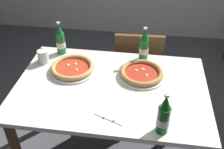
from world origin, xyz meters
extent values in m
cube|color=silver|center=(0.00, 0.00, 0.73)|extent=(1.20, 0.80, 0.03)
cylinder|color=brown|center=(-0.54, 0.34, 0.36)|extent=(0.06, 0.06, 0.72)
cylinder|color=brown|center=(0.54, 0.34, 0.36)|extent=(0.06, 0.06, 0.72)
cube|color=brown|center=(0.14, 0.68, 0.43)|extent=(0.42, 0.42, 0.04)
cube|color=brown|center=(0.15, 0.50, 0.65)|extent=(0.38, 0.05, 0.40)
cylinder|color=brown|center=(0.30, 0.86, 0.21)|extent=(0.04, 0.04, 0.41)
cylinder|color=brown|center=(-0.04, 0.84, 0.21)|extent=(0.04, 0.04, 0.41)
cylinder|color=brown|center=(0.32, 0.52, 0.21)|extent=(0.04, 0.04, 0.41)
cylinder|color=brown|center=(-0.02, 0.50, 0.21)|extent=(0.04, 0.04, 0.41)
cylinder|color=white|center=(0.18, 0.13, 0.76)|extent=(0.31, 0.31, 0.01)
cylinder|color=#AD2D19|center=(0.18, 0.13, 0.77)|extent=(0.22, 0.22, 0.01)
torus|color=#B78447|center=(0.18, 0.13, 0.78)|extent=(0.29, 0.29, 0.03)
sphere|color=silver|center=(0.15, 0.16, 0.77)|extent=(0.02, 0.02, 0.02)
sphere|color=silver|center=(0.22, 0.11, 0.77)|extent=(0.02, 0.02, 0.02)
sphere|color=silver|center=(0.19, 0.17, 0.77)|extent=(0.02, 0.02, 0.02)
cylinder|color=white|center=(-0.28, 0.13, 0.76)|extent=(0.32, 0.32, 0.01)
cylinder|color=#BC381E|center=(-0.28, 0.13, 0.77)|extent=(0.23, 0.23, 0.01)
torus|color=tan|center=(-0.28, 0.13, 0.78)|extent=(0.29, 0.29, 0.03)
sphere|color=silver|center=(-0.32, 0.15, 0.77)|extent=(0.02, 0.02, 0.02)
sphere|color=silver|center=(-0.25, 0.11, 0.77)|extent=(0.02, 0.02, 0.02)
sphere|color=silver|center=(-0.27, 0.17, 0.77)|extent=(0.02, 0.02, 0.02)
cylinder|color=#196B2D|center=(0.18, 0.34, 0.83)|extent=(0.06, 0.06, 0.16)
cone|color=#196B2D|center=(0.18, 0.34, 0.95)|extent=(0.05, 0.05, 0.07)
cylinder|color=#B7B7BC|center=(0.18, 0.34, 0.99)|extent=(0.03, 0.03, 0.01)
cylinder|color=white|center=(0.18, 0.34, 0.82)|extent=(0.07, 0.07, 0.04)
cylinder|color=#14591E|center=(0.31, -0.33, 0.83)|extent=(0.06, 0.06, 0.16)
cone|color=#14591E|center=(0.31, -0.33, 0.95)|extent=(0.05, 0.05, 0.07)
cylinder|color=#B7B7BC|center=(0.31, -0.33, 0.99)|extent=(0.03, 0.03, 0.01)
cylinder|color=white|center=(0.31, -0.33, 0.82)|extent=(0.07, 0.07, 0.04)
cylinder|color=#196B2D|center=(-0.42, 0.33, 0.83)|extent=(0.06, 0.06, 0.16)
cone|color=#196B2D|center=(-0.42, 0.33, 0.95)|extent=(0.05, 0.05, 0.07)
cylinder|color=#B7B7BC|center=(-0.42, 0.33, 0.99)|extent=(0.03, 0.03, 0.01)
cylinder|color=white|center=(-0.42, 0.33, 0.82)|extent=(0.07, 0.07, 0.04)
cube|color=white|center=(0.06, -0.21, 0.75)|extent=(0.23, 0.23, 0.00)
cube|color=silver|center=(0.08, -0.21, 0.76)|extent=(0.06, 0.19, 0.00)
cube|color=silver|center=(0.04, -0.21, 0.76)|extent=(0.09, 0.16, 0.00)
cylinder|color=white|center=(-0.51, 0.19, 0.80)|extent=(0.07, 0.07, 0.09)
camera|label=1|loc=(0.19, -1.28, 1.80)|focal=42.59mm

